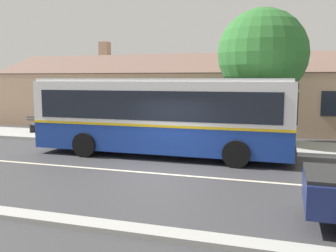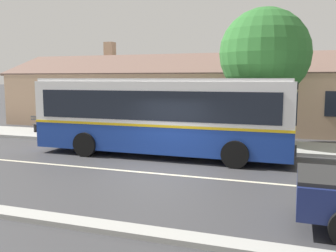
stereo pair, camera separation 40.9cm
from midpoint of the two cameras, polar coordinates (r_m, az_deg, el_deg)
name	(u,v)px [view 1 (the left image)]	position (r m, az deg, el deg)	size (l,w,h in m)	color
ground_plane	(160,174)	(12.68, -2.21, -7.28)	(300.00, 300.00, 0.00)	#38383A
sidewalk_far	(199,143)	(18.30, 4.15, -2.53)	(60.00, 3.00, 0.15)	#9E9E99
curb_near	(89,224)	(8.56, -13.36, -14.35)	(60.00, 0.50, 0.12)	#9E9E99
lane_divider_stripe	(160,174)	(12.68, -2.21, -7.27)	(60.00, 0.16, 0.01)	beige
community_building	(189,98)	(25.89, 2.79, 4.28)	(25.36, 8.39, 5.90)	tan
transit_bus	(162,114)	(15.38, -1.72, 1.77)	(10.57, 2.80, 3.19)	navy
bench_by_building	(41,126)	(22.15, -19.27, 0.06)	(1.52, 0.51, 0.94)	#4C4C4C
street_tree_primary	(263,54)	(18.29, 13.59, 10.60)	(4.20, 4.20, 6.43)	#4C3828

